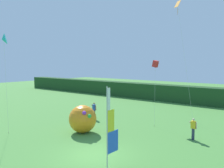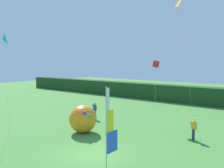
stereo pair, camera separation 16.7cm
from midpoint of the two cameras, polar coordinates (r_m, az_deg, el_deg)
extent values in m
plane|color=#478438|center=(16.64, -4.54, -16.02)|extent=(120.00, 120.00, 0.00)
cube|color=#1E421E|center=(36.77, 21.46, -2.69)|extent=(80.00, 2.40, 2.51)
cylinder|color=#B7B7BC|center=(13.73, -1.50, -10.32)|extent=(0.06, 0.06, 4.68)
cube|color=blue|center=(14.36, -0.14, -13.26)|extent=(0.02, 0.97, 1.25)
cube|color=yellow|center=(13.88, -0.62, -8.55)|extent=(0.02, 0.60, 1.25)
cube|color=white|center=(13.50, -1.12, -3.54)|extent=(0.02, 0.23, 1.25)
cylinder|color=brown|center=(26.22, -4.35, -7.11)|extent=(0.22, 0.22, 0.93)
cube|color=#284CA8|center=(26.07, -4.36, -5.45)|extent=(0.36, 0.20, 0.62)
sphere|color=#A37556|center=(26.00, -4.36, -4.53)|extent=(0.20, 0.20, 0.20)
cylinder|color=#A37556|center=(26.26, -4.64, -5.20)|extent=(0.09, 0.48, 0.42)
cylinder|color=#A37556|center=(25.93, -3.97, -5.55)|extent=(0.09, 0.14, 0.56)
cylinder|color=#2D334C|center=(20.27, 18.12, -11.04)|extent=(0.22, 0.22, 0.89)
cube|color=yellow|center=(20.08, 18.18, -9.02)|extent=(0.36, 0.20, 0.58)
sphere|color=beige|center=(19.99, 18.21, -7.87)|extent=(0.20, 0.20, 0.20)
cylinder|color=beige|center=(20.20, 17.63, -8.73)|extent=(0.09, 0.48, 0.42)
cylinder|color=beige|center=(20.02, 18.81, -9.18)|extent=(0.09, 0.14, 0.56)
sphere|color=orange|center=(21.17, -7.07, -8.08)|extent=(2.36, 2.36, 2.36)
sphere|color=purple|center=(20.11, -6.72, -6.73)|extent=(0.33, 0.33, 0.33)
sphere|color=green|center=(20.16, -5.51, -7.44)|extent=(0.33, 0.33, 0.33)
sphere|color=#23B2C6|center=(21.98, -7.18, -5.80)|extent=(0.33, 0.33, 0.33)
cylinder|color=brown|center=(25.46, 18.23, -8.70)|extent=(0.03, 0.03, 0.08)
cylinder|color=silver|center=(25.29, 16.54, 4.66)|extent=(2.08, 0.35, 11.80)
cube|color=orange|center=(26.50, 14.84, 17.57)|extent=(0.69, 0.63, 0.69)
cylinder|color=orange|center=(26.35, 14.81, 15.99)|extent=(0.02, 0.02, 0.70)
cylinder|color=brown|center=(22.91, -23.11, -10.39)|extent=(0.03, 0.03, 0.08)
cylinder|color=silver|center=(21.70, -23.59, -0.88)|extent=(0.91, 0.60, 7.79)
cone|color=#23B2C6|center=(21.15, -24.11, 9.53)|extent=(0.99, 0.89, 0.91)
cylinder|color=brown|center=(23.63, 9.58, -9.58)|extent=(0.03, 0.03, 0.08)
cylinder|color=silver|center=(23.82, 9.73, -2.40)|extent=(0.71, 1.34, 5.84)
cube|color=red|center=(24.38, 9.88, 4.64)|extent=(0.62, 0.51, 0.71)
camera|label=1|loc=(0.08, -90.26, -0.02)|focal=39.27mm
camera|label=2|loc=(0.08, 89.74, 0.02)|focal=39.27mm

